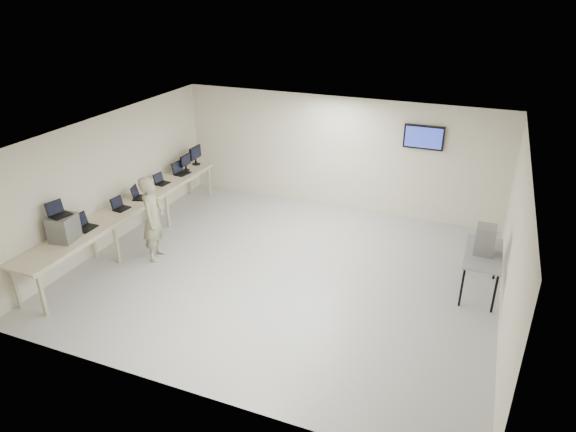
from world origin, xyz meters
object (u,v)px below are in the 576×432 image
at_px(equipment_box, 64,228).
at_px(soldier, 153,218).
at_px(side_table, 483,256).
at_px(workbench, 130,207).

distance_m(equipment_box, soldier, 1.70).
xyz_separation_m(equipment_box, side_table, (7.25, 2.50, -0.39)).
bearing_deg(soldier, workbench, 48.19).
bearing_deg(side_table, equipment_box, -160.96).
relative_size(workbench, soldier, 3.34).
height_order(workbench, equipment_box, equipment_box).
bearing_deg(soldier, equipment_box, 128.50).
distance_m(equipment_box, side_table, 7.68).
relative_size(workbench, equipment_box, 12.34).
height_order(soldier, side_table, soldier).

